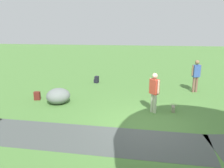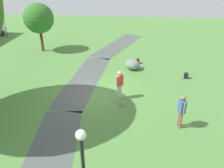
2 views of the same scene
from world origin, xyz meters
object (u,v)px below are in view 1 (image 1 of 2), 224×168
(lawn_boulder, at_px, (58,96))
(frisbee_on_grass, at_px, (58,99))
(spare_backpack_on_lawn, at_px, (97,80))
(backpack_by_boulder, at_px, (37,96))
(woman_with_handbag, at_px, (154,90))
(man_near_boulder, at_px, (196,74))
(handbag_on_grass, at_px, (173,108))

(lawn_boulder, height_order, frisbee_on_grass, lawn_boulder)
(lawn_boulder, height_order, spare_backpack_on_lawn, lawn_boulder)
(backpack_by_boulder, bearing_deg, lawn_boulder, 161.52)
(woman_with_handbag, relative_size, man_near_boulder, 0.99)
(woman_with_handbag, height_order, frisbee_on_grass, woman_with_handbag)
(woman_with_handbag, distance_m, backpack_by_boulder, 5.64)
(lawn_boulder, relative_size, woman_with_handbag, 0.87)
(lawn_boulder, xyz_separation_m, woman_with_handbag, (-4.31, 0.68, 0.63))
(man_near_boulder, height_order, handbag_on_grass, man_near_boulder)
(lawn_boulder, bearing_deg, man_near_boulder, -160.65)
(handbag_on_grass, distance_m, spare_backpack_on_lawn, 5.73)
(spare_backpack_on_lawn, xyz_separation_m, frisbee_on_grass, (1.44, 3.06, -0.18))
(handbag_on_grass, relative_size, spare_backpack_on_lawn, 0.82)
(man_near_boulder, height_order, backpack_by_boulder, man_near_boulder)
(man_near_boulder, distance_m, frisbee_on_grass, 7.20)
(woman_with_handbag, relative_size, handbag_on_grass, 5.23)
(man_near_boulder, xyz_separation_m, frisbee_on_grass, (6.91, 1.75, -0.99))
(man_near_boulder, height_order, frisbee_on_grass, man_near_boulder)
(backpack_by_boulder, bearing_deg, man_near_boulder, -166.03)
(lawn_boulder, bearing_deg, frisbee_on_grass, -68.99)
(lawn_boulder, xyz_separation_m, frisbee_on_grass, (0.23, -0.60, -0.35))
(woman_with_handbag, relative_size, backpack_by_boulder, 4.27)
(handbag_on_grass, distance_m, backpack_by_boulder, 6.40)
(backpack_by_boulder, height_order, frisbee_on_grass, backpack_by_boulder)
(backpack_by_boulder, height_order, spare_backpack_on_lawn, same)
(man_near_boulder, relative_size, spare_backpack_on_lawn, 4.31)
(frisbee_on_grass, bearing_deg, spare_backpack_on_lawn, -115.22)
(woman_with_handbag, bearing_deg, man_near_boulder, -128.17)
(spare_backpack_on_lawn, bearing_deg, frisbee_on_grass, 64.78)
(man_near_boulder, distance_m, backpack_by_boulder, 8.14)
(man_near_boulder, bearing_deg, frisbee_on_grass, 14.20)
(woman_with_handbag, bearing_deg, backpack_by_boulder, -11.03)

